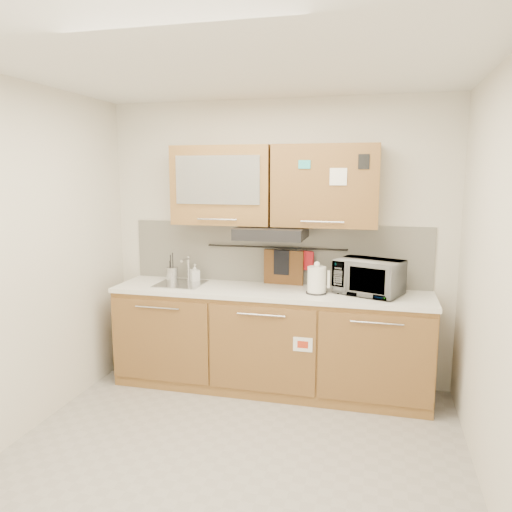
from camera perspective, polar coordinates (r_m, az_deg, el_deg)
The scene contains 21 objects.
floor at distance 3.70m, azimuth -2.81°, elevation -22.14°, with size 3.20×3.20×0.00m, color #9E9993.
ceiling at distance 3.22m, azimuth -3.21°, elevation 21.30°, with size 3.20×3.20×0.00m, color white.
wall_back at distance 4.65m, azimuth 2.42°, elevation 1.55°, with size 3.20×3.20×0.00m, color silver.
wall_left at distance 3.98m, azimuth -25.58°, elevation -0.70°, with size 3.00×3.00×0.00m, color silver.
wall_right at distance 3.15m, azimuth 26.08°, elevation -3.19°, with size 3.00×3.00×0.00m, color silver.
base_cabinet at distance 4.57m, azimuth 1.55°, elevation -10.15°, with size 2.80×0.64×0.88m.
countertop at distance 4.43m, azimuth 1.57°, elevation -4.12°, with size 2.82×0.62×0.04m, color white.
backsplash at distance 4.66m, azimuth 2.38°, elevation 0.31°, with size 2.80×0.02×0.56m, color silver.
upper_cabinets at distance 4.44m, azimuth 1.94°, elevation 8.05°, with size 1.82×0.37×0.70m.
range_hood at distance 4.39m, azimuth 1.77°, elevation 2.67°, with size 0.60×0.46×0.10m, color black.
sink at distance 4.69m, azimuth -8.57°, elevation -3.15°, with size 0.42×0.40×0.26m.
utensil_rail at distance 4.61m, azimuth 2.29°, elevation 0.97°, with size 0.02×0.02×1.30m, color black.
utensil_crock at distance 4.80m, azimuth -9.54°, elevation -2.06°, with size 0.11×0.11×0.28m.
kettle at distance 4.29m, azimuth 6.96°, elevation -2.82°, with size 0.20×0.18×0.28m.
toaster at distance 4.26m, azimuth 13.35°, elevation -3.45°, with size 0.24×0.17×0.17m.
microwave at distance 4.35m, azimuth 12.77°, elevation -2.35°, with size 0.53×0.36×0.29m, color #999999.
soap_bottle at distance 4.76m, azimuth -7.00°, elevation -1.93°, with size 0.08×0.08×0.17m, color #999999.
cutting_board at distance 4.62m, azimuth 3.15°, elevation -2.15°, with size 0.37×0.03×0.46m, color brown.
oven_mitt at distance 4.58m, azimuth 4.57°, elevation -0.68°, with size 0.13×0.03×0.21m, color #22589D.
dark_pouch at distance 4.60m, azimuth 2.97°, elevation -0.73°, with size 0.15×0.04×0.23m, color black.
pot_holder at distance 4.56m, azimuth 5.79°, elevation -0.51°, with size 0.14×0.02×0.17m, color #B21720.
Camera 1 is at (0.93, -3.01, 1.93)m, focal length 35.00 mm.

